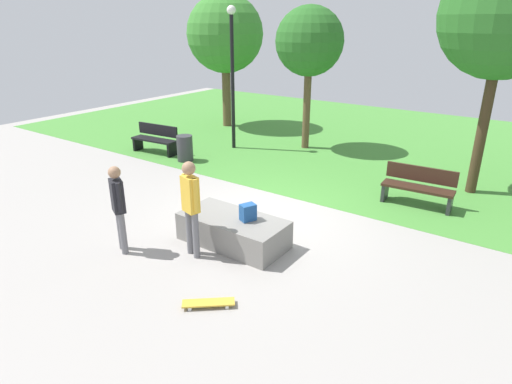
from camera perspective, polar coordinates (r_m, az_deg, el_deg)
ground_plane at (r=9.69m, az=1.08°, el=-3.14°), size 28.00×28.00×0.00m
grass_lawn at (r=16.22m, az=16.50°, el=6.30°), size 26.60×12.75×0.01m
concrete_ledge at (r=8.43m, az=-3.02°, el=-5.05°), size 2.09×1.02×0.55m
backpack_on_ledge at (r=8.13m, az=-1.07°, el=-2.69°), size 0.30×0.34×0.32m
skater_performing_trick at (r=7.76m, az=-8.59°, el=-1.25°), size 0.42×0.28×1.82m
skater_watching at (r=8.24m, az=-17.68°, el=-1.40°), size 0.39×0.32×1.68m
skateboard_by_ledge at (r=6.84m, az=-6.28°, el=-14.29°), size 0.74×0.67×0.08m
park_bench_center_lawn at (r=10.75m, az=20.60°, el=0.75°), size 1.63×0.57×0.91m
park_bench_far_left at (r=14.57m, az=-13.10°, el=6.90°), size 1.64×0.61×0.91m
tree_tall_oak at (r=14.46m, az=7.06°, el=18.97°), size 2.16×2.16×4.53m
tree_leaning_ash at (r=11.61m, az=29.92°, el=19.46°), size 2.81×2.81×5.58m
tree_slender_maple at (r=17.71m, az=-4.09°, el=19.99°), size 2.94×2.94×5.05m
lamp_post at (r=14.42m, az=-3.14°, el=16.26°), size 0.28×0.28×4.49m
trash_bin at (r=13.55m, az=-9.34°, el=5.70°), size 0.49×0.49×0.79m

